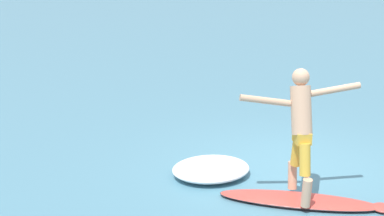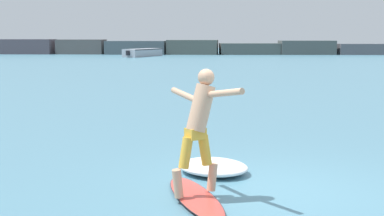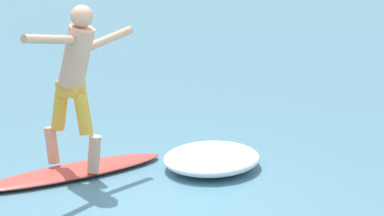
# 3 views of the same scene
# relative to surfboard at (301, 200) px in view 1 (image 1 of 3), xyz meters

# --- Properties ---
(ground_plane) EXTENTS (200.00, 200.00, 0.00)m
(ground_plane) POSITION_rel_surfboard_xyz_m (1.19, 0.54, -0.05)
(ground_plane) COLOR teal
(surfboard) EXTENTS (1.22, 2.43, 0.23)m
(surfboard) POSITION_rel_surfboard_xyz_m (0.00, 0.00, 0.00)
(surfboard) COLOR #DB473C
(surfboard) RESTS_ON ground
(surfer) EXTENTS (1.10, 1.39, 1.81)m
(surfer) POSITION_rel_surfboard_xyz_m (0.05, 0.09, 1.12)
(surfer) COLOR tan
(surfer) RESTS_ON surfboard
(wave_foam_at_tail) EXTENTS (1.65, 1.61, 0.23)m
(wave_foam_at_tail) POSITION_rel_surfboard_xyz_m (0.23, 1.58, 0.07)
(wave_foam_at_tail) COLOR white
(wave_foam_at_tail) RESTS_ON ground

